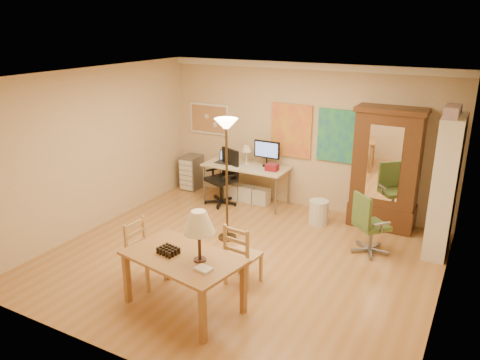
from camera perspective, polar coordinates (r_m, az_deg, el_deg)
The scene contains 16 objects.
floor at distance 7.12m, azimuth -0.03°, elevation -9.62°, with size 5.50×5.50×0.00m, color #A66F3A.
crown_molding at distance 8.54m, azimuth 8.11°, elevation 13.60°, with size 5.50×0.08×0.12m, color white.
corkboard at distance 9.62m, azimuth -3.76°, elevation 7.45°, with size 0.90×0.04×0.62m, color tan.
art_panel_left at distance 8.82m, azimuth 6.26°, elevation 6.00°, with size 0.80×0.04×1.00m, color yellow.
art_panel_right at distance 8.53m, azimuth 11.87°, elevation 5.27°, with size 0.75×0.04×0.95m, color teal.
dining_table at distance 5.63m, azimuth -6.30°, elevation -8.15°, with size 1.55×1.09×1.34m.
ladder_chair_back at distance 6.33m, azimuth 0.25°, elevation -9.27°, with size 0.45×0.43×0.88m.
ladder_chair_left at distance 6.49m, azimuth -11.59°, elevation -8.92°, with size 0.40×0.42×0.88m.
torchiere_lamp at distance 7.21m, azimuth -1.67°, elevation 4.42°, with size 0.36×0.36×1.99m.
computer_desk at distance 9.11m, azimuth 1.04°, elevation 0.04°, with size 1.65×0.72×1.25m.
office_chair_black at distance 9.09m, azimuth -2.12°, elevation -1.16°, with size 0.66×0.66×1.07m.
office_chair_green at distance 7.47m, azimuth 15.42°, elevation -6.73°, with size 0.62×0.62×0.96m.
drawer_cart at distance 9.92m, azimuth -5.94°, elevation 0.94°, with size 0.36×0.43×0.72m.
armoire at distance 8.25m, azimuth 17.29°, elevation 0.40°, with size 1.13×0.54×2.08m.
bookshelf at distance 7.57m, azimuth 23.69°, elevation -0.78°, with size 0.32×0.85×2.13m.
wastebin at distance 8.33m, azimuth 9.56°, elevation -3.89°, with size 0.34×0.34×0.43m, color silver.
Camera 1 is at (2.99, -5.50, 3.40)m, focal length 35.00 mm.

